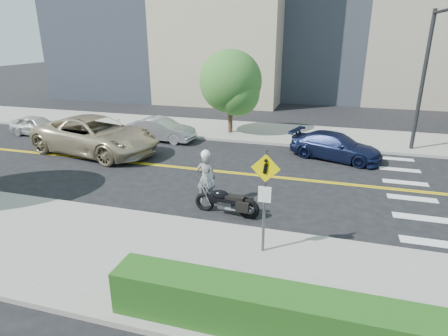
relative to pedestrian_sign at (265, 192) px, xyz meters
name	(u,v)px	position (x,y,z in m)	size (l,w,h in m)	color
ground_plane	(199,169)	(-4.20, 6.31, -1.96)	(120.00, 120.00, 0.00)	black
sidewalk_near	(110,252)	(-4.20, -1.19, -1.89)	(60.00, 5.00, 0.15)	#9E9B91
sidewalk_far	(239,131)	(-4.20, 13.81, -1.89)	(60.00, 5.00, 0.15)	#9E9B91
hedge	(325,322)	(1.80, -2.99, -1.31)	(9.00, 0.90, 1.00)	#235619
traffic_light	(430,63)	(5.80, 11.39, 2.71)	(0.28, 4.50, 7.00)	black
pedestrian_sign	(265,192)	(0.00, 0.00, 0.00)	(0.78, 0.08, 3.00)	#4C4C51
motorcyclist	(206,177)	(-2.70, 2.95, -0.93)	(0.78, 0.59, 2.06)	#9D9CA1
motorcycle	(227,196)	(-1.70, 2.24, -1.26)	(2.29, 0.70, 1.39)	black
suv	(96,135)	(-10.31, 7.25, -0.99)	(3.21, 6.96, 1.93)	#BEAD8B
parked_car_white	(37,126)	(-16.06, 9.43, -1.35)	(1.45, 3.61, 1.23)	silver
parked_car_silver	(161,129)	(-8.11, 10.51, -1.29)	(1.41, 4.06, 1.34)	#B2B4BB
parked_car_blue	(335,146)	(1.84, 9.77, -1.30)	(1.85, 4.55, 1.32)	#161E43
tree_far_a	(231,82)	(-4.56, 13.04, 1.32)	(3.79, 3.79, 5.18)	#382619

